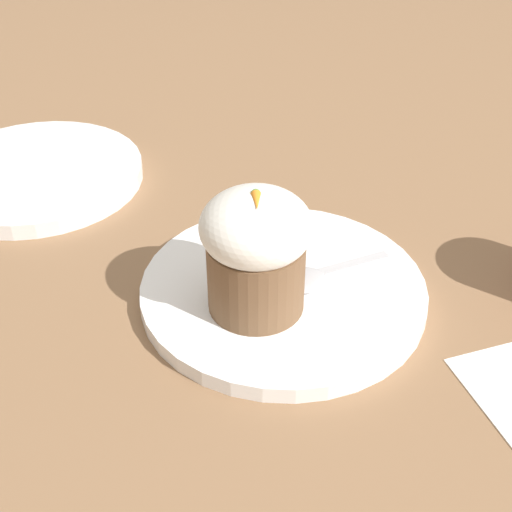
{
  "coord_description": "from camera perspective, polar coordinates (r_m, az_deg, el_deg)",
  "views": [
    {
      "loc": [
        0.48,
        -0.04,
        0.4
      ],
      "look_at": [
        0.03,
        -0.02,
        0.06
      ],
      "focal_mm": 50.0,
      "sensor_mm": 36.0,
      "label": 1
    }
  ],
  "objects": [
    {
      "name": "dessert_plate",
      "position": [
        0.62,
        2.18,
        -2.78
      ],
      "size": [
        0.25,
        0.25,
        0.01
      ],
      "color": "white",
      "rests_on": "ground_plane"
    },
    {
      "name": "ground_plane",
      "position": [
        0.62,
        2.17,
        -3.3
      ],
      "size": [
        4.0,
        4.0,
        0.0
      ],
      "primitive_type": "plane",
      "color": "#846042"
    },
    {
      "name": "carrot_cake",
      "position": [
        0.56,
        0.0,
        0.53
      ],
      "size": [
        0.09,
        0.09,
        0.11
      ],
      "color": "brown",
      "rests_on": "dessert_plate"
    },
    {
      "name": "spoon",
      "position": [
        0.62,
        4.47,
        -1.51
      ],
      "size": [
        0.06,
        0.11,
        0.01
      ],
      "color": "#B7B7BC",
      "rests_on": "dessert_plate"
    },
    {
      "name": "side_plate",
      "position": [
        0.82,
        -17.15,
        6.27
      ],
      "size": [
        0.23,
        0.23,
        0.02
      ],
      "color": "white",
      "rests_on": "ground_plane"
    }
  ]
}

